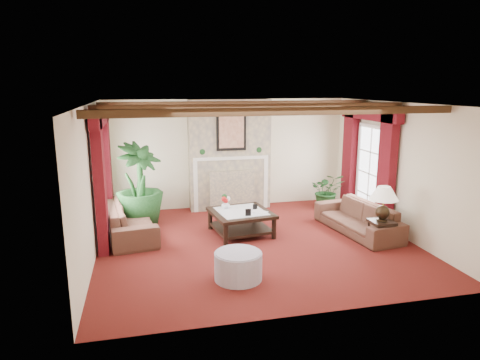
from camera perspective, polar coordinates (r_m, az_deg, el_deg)
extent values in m
plane|color=#460D0C|center=(8.49, 2.15, -8.38)|extent=(6.00, 6.00, 0.00)
plane|color=white|center=(7.94, 2.31, 10.14)|extent=(6.00, 6.00, 0.00)
cube|color=beige|center=(10.74, -1.62, 3.53)|extent=(6.00, 0.02, 2.70)
cube|color=beige|center=(7.89, -19.31, -0.48)|extent=(0.02, 5.50, 2.70)
cube|color=beige|center=(9.34, 20.29, 1.39)|extent=(0.02, 5.50, 2.70)
imported|color=black|center=(9.12, -14.53, -4.38)|extent=(2.41, 1.23, 0.88)
imported|color=black|center=(9.30, 15.44, -4.27)|extent=(2.29, 1.20, 0.83)
imported|color=black|center=(9.68, -13.18, -2.89)|extent=(2.85, 2.85, 1.02)
imported|color=black|center=(10.93, 11.52, -1.91)|extent=(1.27, 1.32, 0.70)
cylinder|color=gray|center=(6.92, -0.24, -11.40)|extent=(0.76, 0.76, 0.44)
imported|color=silver|center=(9.02, -1.92, -3.32)|extent=(0.22, 0.22, 0.18)
imported|color=black|center=(8.66, 2.19, -3.57)|extent=(0.24, 0.24, 0.30)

